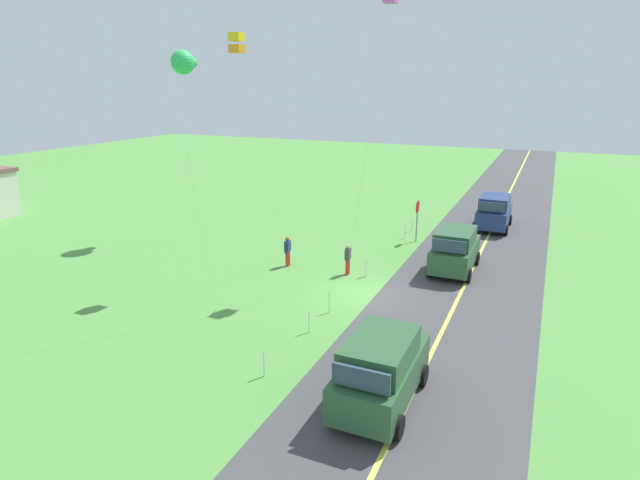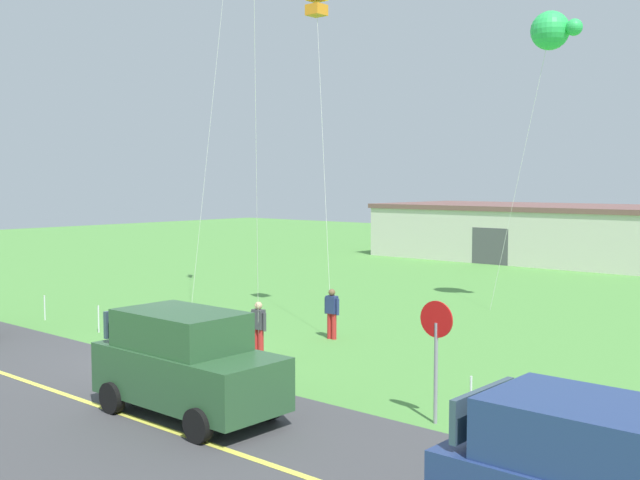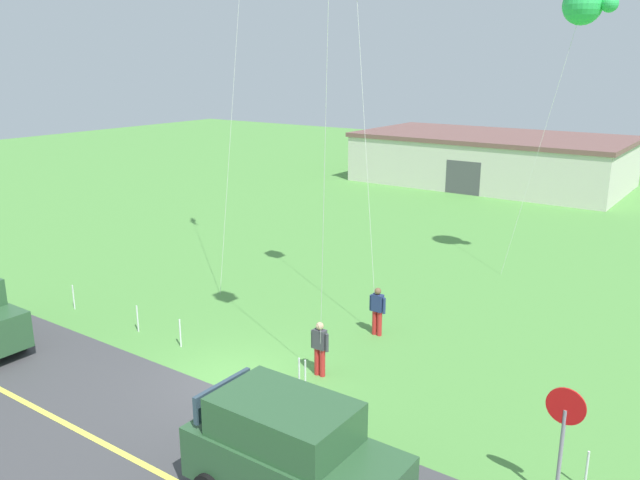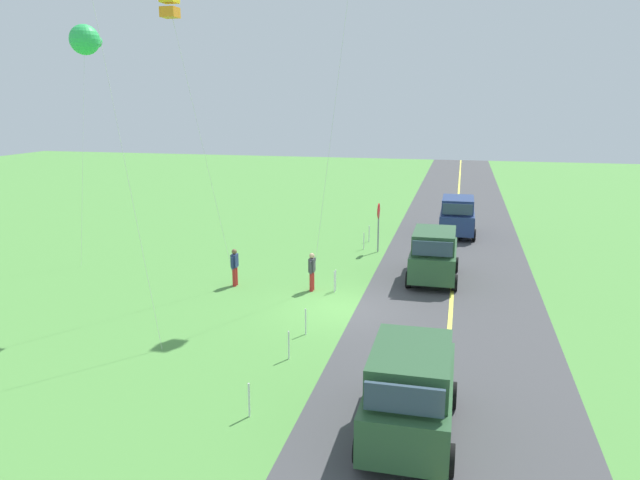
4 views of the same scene
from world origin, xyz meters
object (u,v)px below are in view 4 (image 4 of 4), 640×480
object	(u,v)px
car_parked_east_near	(457,216)
kite_green_far	(85,40)
car_parked_west_near	(411,389)
person_adult_companion	(235,266)
stop_sign	(378,218)
person_adult_near	(312,270)
kite_blue_mid	(170,6)
car_suv_foreground	(434,254)

from	to	relation	value
car_parked_east_near	kite_green_far	bearing A→B (deg)	117.00
car_parked_west_near	kite_green_far	bearing A→B (deg)	51.84
car_parked_west_near	person_adult_companion	xyz separation A→B (m)	(9.80, 8.22, -0.29)
stop_sign	car_parked_west_near	bearing A→B (deg)	-169.52
person_adult_near	kite_blue_mid	xyz separation A→B (m)	(-1.97, 4.72, 10.09)
person_adult_near	kite_green_far	bearing A→B (deg)	102.19
car_suv_foreground	car_parked_west_near	size ratio (longest dim) A/B	1.00
kite_blue_mid	person_adult_companion	bearing A→B (deg)	-36.64
car_suv_foreground	person_adult_companion	distance (m)	8.61
car_parked_east_near	kite_blue_mid	size ratio (longest dim) A/B	0.39
car_parked_east_near	car_parked_west_near	xyz separation A→B (m)	(-21.97, 0.80, 0.00)
stop_sign	person_adult_companion	size ratio (longest dim) A/B	1.60
car_suv_foreground	stop_sign	xyz separation A→B (m)	(4.28, 3.04, 0.65)
person_adult_companion	car_parked_east_near	bearing A→B (deg)	-15.09
person_adult_companion	kite_green_far	xyz separation A→B (m)	(3.28, 8.43, 9.58)
stop_sign	kite_blue_mid	world-z (taller)	kite_blue_mid
kite_green_far	car_parked_west_near	bearing A→B (deg)	-128.16
person_adult_near	kite_green_far	world-z (taller)	kite_green_far
car_parked_west_near	person_adult_companion	size ratio (longest dim) A/B	2.75
car_parked_west_near	kite_green_far	distance (m)	23.12
car_parked_east_near	person_adult_near	world-z (taller)	car_parked_east_near
stop_sign	person_adult_near	bearing A→B (deg)	165.99
car_parked_east_near	car_parked_west_near	distance (m)	21.98
car_suv_foreground	person_adult_companion	xyz separation A→B (m)	(-2.83, 8.13, -0.29)
stop_sign	car_suv_foreground	bearing A→B (deg)	-144.63
kite_blue_mid	kite_green_far	size ratio (longest dim) A/B	1.02
car_parked_east_near	kite_blue_mid	distance (m)	20.02
car_suv_foreground	person_adult_near	world-z (taller)	car_suv_foreground
person_adult_near	person_adult_companion	world-z (taller)	same
car_suv_foreground	person_adult_companion	world-z (taller)	car_suv_foreground
stop_sign	kite_green_far	world-z (taller)	kite_green_far
person_adult_near	kite_green_far	xyz separation A→B (m)	(3.17, 11.77, 9.58)
kite_green_far	stop_sign	bearing A→B (deg)	-74.17
car_parked_west_near	car_parked_east_near	bearing A→B (deg)	-2.07
kite_blue_mid	person_adult_near	bearing A→B (deg)	-67.38
car_parked_west_near	stop_sign	bearing A→B (deg)	10.48
car_parked_west_near	person_adult_near	distance (m)	11.05
kite_green_far	kite_blue_mid	bearing A→B (deg)	-126.09
kite_blue_mid	kite_green_far	distance (m)	8.74
person_adult_near	car_parked_west_near	bearing A→B (deg)	-126.53
person_adult_companion	kite_blue_mid	xyz separation A→B (m)	(-1.86, 1.38, 10.09)
car_suv_foreground	kite_green_far	distance (m)	18.99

